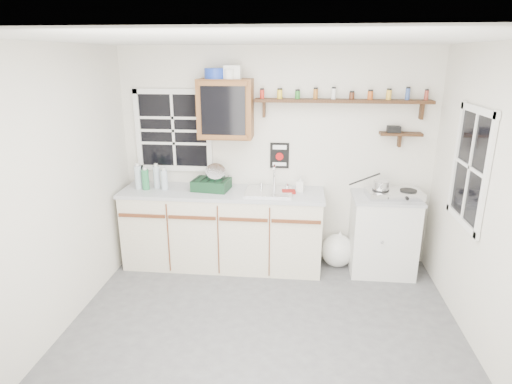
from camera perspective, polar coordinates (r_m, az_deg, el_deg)
room at (r=3.48m, az=1.00°, el=-1.38°), size 3.64×3.24×2.54m
main_cabinet at (r=5.04m, az=-4.42°, el=-4.81°), size 2.31×0.63×0.92m
right_cabinet at (r=5.09m, az=16.53°, el=-5.39°), size 0.73×0.57×0.91m
sink at (r=4.82m, az=1.75°, el=0.11°), size 0.52×0.44×0.29m
upper_cabinet at (r=4.83m, az=-4.08°, el=10.97°), size 0.60×0.32×0.65m
upper_cabinet_clutter at (r=4.80m, az=-4.44°, el=15.53°), size 0.40×0.24×0.14m
spice_shelf at (r=4.83m, az=11.43°, el=11.90°), size 1.91×0.18×0.34m
secondary_shelf at (r=4.99m, az=18.48°, el=7.45°), size 0.45×0.16×0.24m
warning_sign at (r=4.99m, az=3.16°, el=4.87°), size 0.22×0.02×0.30m
window_back at (r=5.15m, az=-10.96°, el=8.03°), size 0.93×0.03×0.98m
window_right at (r=4.22m, az=26.70°, el=2.95°), size 0.03×0.78×1.08m
water_bottles at (r=5.05m, az=-13.93°, el=1.82°), size 0.39×0.15×0.30m
dish_rack at (r=4.91m, az=-5.80°, el=1.42°), size 0.44×0.35×0.30m
soap_bottle at (r=4.85m, az=5.95°, el=1.12°), size 0.10×0.10×0.18m
rag at (r=4.82m, az=4.38°, el=0.05°), size 0.16×0.14×0.02m
hotplate at (r=4.92m, az=17.93°, el=-0.19°), size 0.62×0.37×0.09m
saucepan at (r=4.86m, az=16.25°, el=0.87°), size 0.42×0.20×0.18m
trash_bag at (r=5.19m, az=10.80°, el=-7.62°), size 0.40×0.36×0.46m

